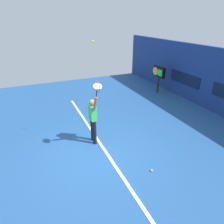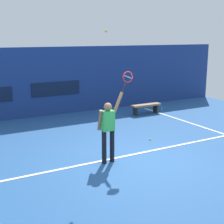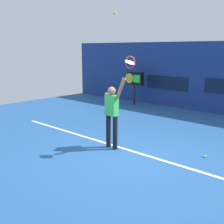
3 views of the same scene
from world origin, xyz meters
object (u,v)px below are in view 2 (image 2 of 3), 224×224
tennis_racket (127,78)px  spare_ball (150,139)px  water_bottle (162,109)px  tennis_player (108,127)px  tennis_ball (106,31)px  court_bench (146,107)px

tennis_racket → spare_ball: 2.98m
tennis_racket → water_bottle: (4.55, 4.29, -2.19)m
spare_ball → tennis_player: bearing=-154.0°
tennis_ball → water_bottle: size_ratio=0.28×
tennis_racket → water_bottle: 6.63m
spare_ball → water_bottle: bearing=47.4°
court_bench → water_bottle: bearing=0.0°
court_bench → spare_ball: 3.84m
tennis_player → water_bottle: tennis_player is taller
tennis_racket → tennis_ball: 1.38m
tennis_player → tennis_racket: 1.43m
tennis_player → water_bottle: bearing=39.8°
tennis_player → water_bottle: (5.15, 4.29, -0.89)m
tennis_player → spare_ball: tennis_player is taller
tennis_racket → tennis_player: bearing=179.6°
tennis_player → tennis_racket: (0.60, -0.00, 1.30)m
tennis_ball → tennis_racket: bearing=-9.4°
tennis_ball → court_bench: tennis_ball is taller
tennis_player → tennis_ball: bearing=90.0°
tennis_ball → spare_ball: 4.26m
tennis_player → water_bottle: 6.76m
tennis_racket → court_bench: (3.66, 4.29, -1.98)m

